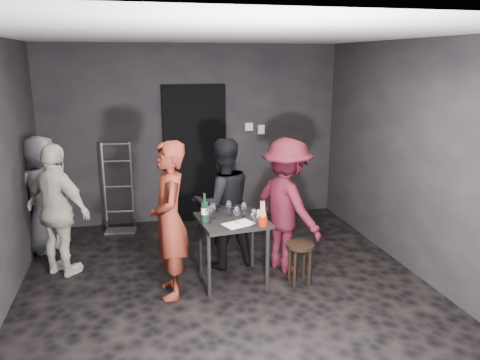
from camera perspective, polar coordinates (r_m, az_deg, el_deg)
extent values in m
cube|color=black|center=(5.28, -1.49, -13.37)|extent=(4.50, 5.00, 0.02)
cube|color=silver|center=(4.67, -1.72, 17.34)|extent=(4.50, 5.00, 0.02)
cube|color=black|center=(7.22, -5.62, 5.55)|extent=(4.50, 0.04, 2.70)
cube|color=black|center=(2.54, 10.14, -12.01)|extent=(4.50, 0.04, 2.70)
cube|color=black|center=(5.68, 21.24, 2.17)|extent=(0.04, 5.00, 2.70)
cube|color=black|center=(7.22, -5.50, 3.13)|extent=(0.95, 0.10, 2.10)
cube|color=#B7B7B2|center=(7.32, 1.07, 6.53)|extent=(0.12, 0.06, 0.12)
cube|color=#B7B7B2|center=(7.37, 2.58, 6.19)|extent=(0.10, 0.06, 0.14)
cylinder|color=#B2B2B7|center=(7.09, -16.20, -0.88)|extent=(0.03, 0.03, 1.31)
cylinder|color=#B2B2B7|center=(7.08, -13.03, -0.70)|extent=(0.03, 0.03, 1.31)
cube|color=#B2B2B7|center=(7.15, -14.31, -6.01)|extent=(0.44, 0.24, 0.03)
cylinder|color=black|center=(7.29, -15.87, -5.18)|extent=(0.04, 0.16, 0.16)
cylinder|color=black|center=(7.28, -12.78, -5.01)|extent=(0.04, 0.16, 0.16)
cube|color=black|center=(5.22, -0.97, -4.96)|extent=(0.72, 0.72, 0.04)
cylinder|color=black|center=(5.01, -3.80, -10.46)|extent=(0.04, 0.04, 0.71)
cylinder|color=black|center=(5.14, 3.35, -9.78)|extent=(0.04, 0.04, 0.71)
cylinder|color=black|center=(5.59, -4.89, -7.74)|extent=(0.04, 0.04, 0.71)
cylinder|color=black|center=(5.71, 1.52, -7.21)|extent=(0.04, 0.04, 0.71)
cylinder|color=black|center=(5.32, 7.35, -7.91)|extent=(0.32, 0.32, 0.04)
cylinder|color=black|center=(5.52, 7.81, -9.83)|extent=(0.04, 0.04, 0.41)
cylinder|color=black|center=(5.47, 6.07, -10.04)|extent=(0.04, 0.04, 0.41)
cylinder|color=black|center=(5.32, 6.70, -10.79)|extent=(0.04, 0.04, 0.41)
cylinder|color=black|center=(5.38, 8.48, -10.57)|extent=(0.04, 0.04, 0.41)
imported|color=maroon|center=(4.92, -8.64, -3.81)|extent=(0.45, 0.68, 1.87)
imported|color=black|center=(5.60, -2.07, -2.45)|extent=(0.87, 0.56, 1.67)
imported|color=#47101B|center=(5.52, 5.72, -2.60)|extent=(0.91, 1.21, 1.70)
imported|color=silver|center=(5.76, -21.33, -3.19)|extent=(1.03, 0.96, 1.64)
imported|color=slate|center=(6.56, -22.93, -1.46)|extent=(0.85, 0.84, 1.58)
cube|color=white|center=(5.05, -0.17, -5.39)|extent=(0.37, 0.31, 0.00)
cylinder|color=black|center=(5.10, -4.33, -3.88)|extent=(0.08, 0.08, 0.23)
cylinder|color=black|center=(5.05, -4.37, -2.13)|extent=(0.03, 0.03, 0.09)
cylinder|color=white|center=(5.09, -4.33, -3.76)|extent=(0.08, 0.08, 0.07)
cylinder|color=#9F1705|center=(4.99, 2.78, -5.02)|extent=(0.09, 0.09, 0.10)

